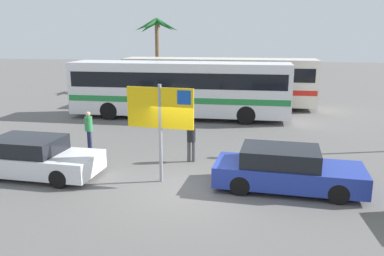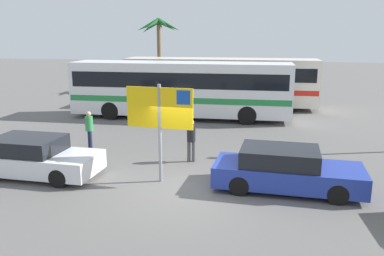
{
  "view_description": "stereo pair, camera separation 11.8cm",
  "coord_description": "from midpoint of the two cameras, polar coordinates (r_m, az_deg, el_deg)",
  "views": [
    {
      "loc": [
        2.02,
        -11.19,
        4.71
      ],
      "look_at": [
        -0.28,
        2.88,
        1.3
      ],
      "focal_mm": 36.8,
      "sensor_mm": 36.0,
      "label": 1
    },
    {
      "loc": [
        2.14,
        -11.18,
        4.71
      ],
      "look_at": [
        -0.28,
        2.88,
        1.3
      ],
      "focal_mm": 36.8,
      "sensor_mm": 36.0,
      "label": 2
    }
  ],
  "objects": [
    {
      "name": "ground",
      "position": [
        12.31,
        -0.72,
        -9.04
      ],
      "size": [
        120.0,
        120.0,
        0.0
      ],
      "primitive_type": "plane",
      "color": "#605E5B"
    },
    {
      "name": "pedestrian_by_bus",
      "position": [
        16.96,
        -14.48,
        0.15
      ],
      "size": [
        0.32,
        0.32,
        1.6
      ],
      "rotation": [
        0.0,
        0.0,
        3.83
      ],
      "color": "#1E2347",
      "rests_on": "ground"
    },
    {
      "name": "bus_rear_coach",
      "position": [
        25.94,
        4.22,
        6.94
      ],
      "size": [
        12.36,
        2.48,
        3.17
      ],
      "color": "silver",
      "rests_on": "ground"
    },
    {
      "name": "car_blue",
      "position": [
        12.53,
        13.65,
        -5.91
      ],
      "size": [
        4.61,
        2.08,
        1.32
      ],
      "rotation": [
        0.0,
        0.0,
        -0.07
      ],
      "color": "#23389E",
      "rests_on": "ground"
    },
    {
      "name": "car_white",
      "position": [
        14.43,
        -21.8,
        -3.94
      ],
      "size": [
        4.43,
        2.07,
        1.32
      ],
      "rotation": [
        0.0,
        0.0,
        -0.05
      ],
      "color": "silver",
      "rests_on": "ground"
    },
    {
      "name": "ferry_sign",
      "position": [
        12.42,
        -4.25,
        2.34
      ],
      "size": [
        2.19,
        0.3,
        3.2
      ],
      "rotation": [
        0.0,
        0.0,
        -0.11
      ],
      "color": "gray",
      "rests_on": "ground"
    },
    {
      "name": "pedestrian_near_sign",
      "position": [
        14.71,
        0.12,
        -1.33
      ],
      "size": [
        0.32,
        0.32,
        1.63
      ],
      "rotation": [
        0.0,
        0.0,
        4.88
      ],
      "color": "#4C4C51",
      "rests_on": "ground"
    },
    {
      "name": "bus_front_coach",
      "position": [
        22.44,
        -1.53,
        5.95
      ],
      "size": [
        12.36,
        2.48,
        3.17
      ],
      "color": "white",
      "rests_on": "ground"
    },
    {
      "name": "palm_tree_seaside",
      "position": [
        33.09,
        -4.73,
        13.84
      ],
      "size": [
        3.65,
        3.88,
        5.99
      ],
      "color": "brown",
      "rests_on": "ground"
    }
  ]
}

